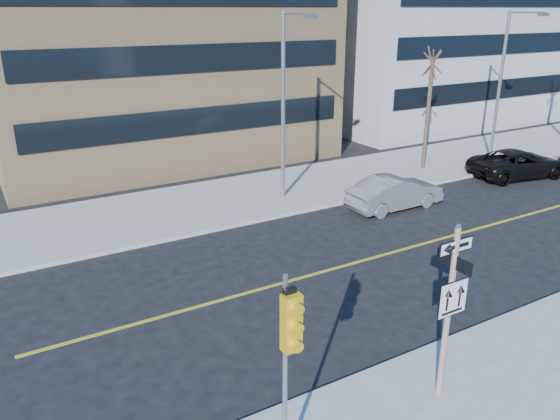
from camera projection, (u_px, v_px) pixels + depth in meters
ground at (367, 344)px, 14.24m from camera, size 120.00×120.00×0.00m
far_sidewalk at (476, 154)px, 32.48m from camera, size 66.00×6.00×0.15m
road_centerline at (528, 214)px, 23.19m from camera, size 40.00×0.14×0.01m
sign_pole at (450, 304)px, 11.37m from camera, size 0.92×0.92×4.06m
traffic_signal at (290, 338)px, 9.14m from camera, size 0.32×0.45×4.00m
parked_car_b at (395, 192)px, 23.68m from camera, size 1.55×4.42×1.46m
parked_car_c at (518, 164)px, 28.14m from camera, size 3.31×5.53×1.44m
streetlight_a at (286, 96)px, 23.20m from camera, size 0.55×2.25×8.00m
streetlight_b at (505, 76)px, 29.86m from camera, size 0.55×2.25×8.00m
street_tree_west at (432, 65)px, 27.65m from camera, size 1.80×1.80×6.35m
building_grey_mid at (418, 19)px, 42.47m from camera, size 20.00×16.00×15.00m
building_grey_far at (552, 11)px, 54.71m from camera, size 18.00×18.00×16.00m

